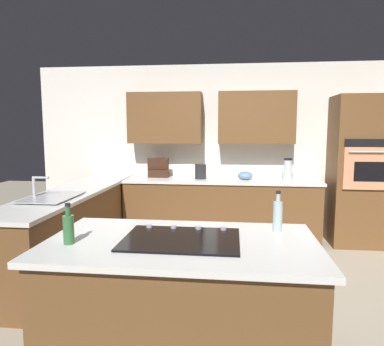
% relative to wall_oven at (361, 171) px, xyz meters
% --- Properties ---
extents(ground_plane, '(14.00, 14.00, 0.00)m').
position_rel_wall_oven_xyz_m(ground_plane, '(1.85, 1.72, -1.05)').
color(ground_plane, '#9E937F').
extents(wall_back, '(6.00, 0.44, 2.60)m').
position_rel_wall_oven_xyz_m(wall_back, '(1.92, -0.33, 0.38)').
color(wall_back, white).
rests_on(wall_back, ground).
extents(lower_cabinets_back, '(2.80, 0.60, 0.86)m').
position_rel_wall_oven_xyz_m(lower_cabinets_back, '(1.95, -0.00, -0.62)').
color(lower_cabinets_back, brown).
rests_on(lower_cabinets_back, ground).
extents(countertop_back, '(2.84, 0.64, 0.04)m').
position_rel_wall_oven_xyz_m(countertop_back, '(1.95, -0.00, -0.17)').
color(countertop_back, silver).
rests_on(countertop_back, lower_cabinets_back).
extents(lower_cabinets_side, '(0.60, 2.90, 0.86)m').
position_rel_wall_oven_xyz_m(lower_cabinets_side, '(3.67, 1.17, -0.62)').
color(lower_cabinets_side, brown).
rests_on(lower_cabinets_side, ground).
extents(countertop_side, '(0.64, 2.94, 0.04)m').
position_rel_wall_oven_xyz_m(countertop_side, '(3.67, 1.17, -0.17)').
color(countertop_side, silver).
rests_on(countertop_side, lower_cabinets_side).
extents(island_base, '(1.70, 0.93, 0.86)m').
position_rel_wall_oven_xyz_m(island_base, '(2.11, 2.93, -0.62)').
color(island_base, brown).
rests_on(island_base, ground).
extents(island_top, '(1.78, 1.01, 0.04)m').
position_rel_wall_oven_xyz_m(island_top, '(2.11, 2.93, -0.17)').
color(island_top, silver).
rests_on(island_top, island_base).
extents(wall_oven, '(0.80, 0.66, 2.09)m').
position_rel_wall_oven_xyz_m(wall_oven, '(0.00, 0.00, 0.00)').
color(wall_oven, brown).
rests_on(wall_oven, ground).
extents(sink_unit, '(0.46, 0.70, 0.23)m').
position_rel_wall_oven_xyz_m(sink_unit, '(3.68, 1.67, -0.13)').
color(sink_unit, '#515456').
rests_on(sink_unit, countertop_side).
extents(cooktop, '(0.76, 0.56, 0.03)m').
position_rel_wall_oven_xyz_m(cooktop, '(2.11, 2.92, -0.14)').
color(cooktop, black).
rests_on(cooktop, island_top).
extents(blender, '(0.15, 0.15, 0.32)m').
position_rel_wall_oven_xyz_m(blender, '(1.00, -0.00, -0.01)').
color(blender, silver).
rests_on(blender, countertop_back).
extents(mixing_bowl, '(0.22, 0.22, 0.12)m').
position_rel_wall_oven_xyz_m(mixing_bowl, '(1.60, -0.00, -0.09)').
color(mixing_bowl, '#668CB2').
rests_on(mixing_bowl, countertop_back).
extents(spice_rack, '(0.31, 0.11, 0.29)m').
position_rel_wall_oven_xyz_m(spice_rack, '(2.90, -0.08, 0.00)').
color(spice_rack, '#381E14').
rests_on(spice_rack, countertop_back).
extents(kettle, '(0.17, 0.17, 0.22)m').
position_rel_wall_oven_xyz_m(kettle, '(2.25, -0.00, -0.04)').
color(kettle, '#262628').
rests_on(kettle, countertop_back).
extents(oil_bottle, '(0.07, 0.07, 0.26)m').
position_rel_wall_oven_xyz_m(oil_bottle, '(2.81, 3.08, -0.04)').
color(oil_bottle, '#336B38').
rests_on(oil_bottle, island_top).
extents(second_bottle, '(0.07, 0.07, 0.29)m').
position_rel_wall_oven_xyz_m(second_bottle, '(1.46, 2.65, -0.03)').
color(second_bottle, silver).
rests_on(second_bottle, island_top).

